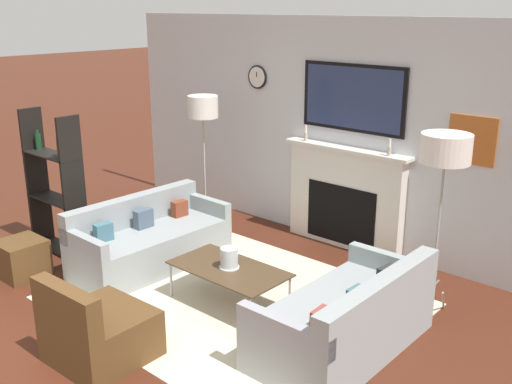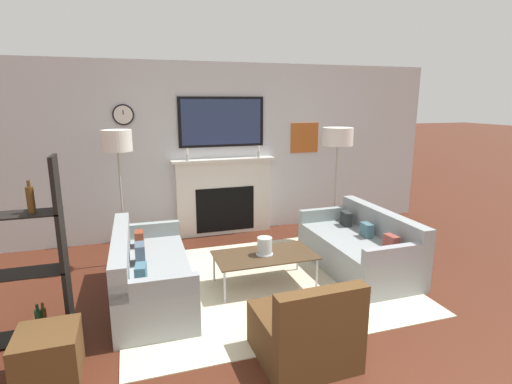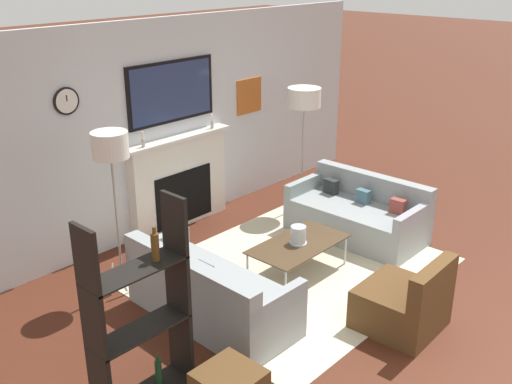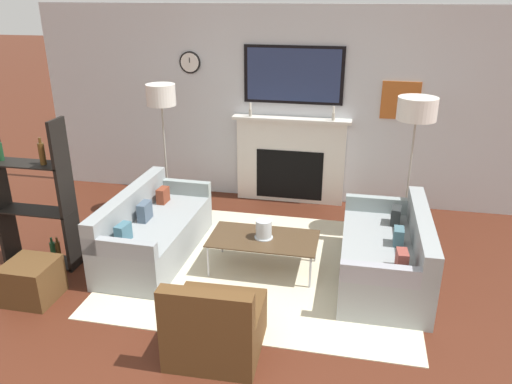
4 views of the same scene
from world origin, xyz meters
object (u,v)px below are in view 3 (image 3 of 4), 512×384
at_px(couch_right, 358,216).
at_px(armchair, 404,304).
at_px(hurricane_candle, 298,236).
at_px(floor_lamp_left, 110,148).
at_px(coffee_table, 298,245).
at_px(shelf_unit, 139,315).
at_px(floor_lamp_right, 304,99).
at_px(couch_left, 210,294).

height_order(couch_right, armchair, armchair).
distance_m(couch_right, hurricane_candle, 1.32).
bearing_deg(floor_lamp_left, coffee_table, -37.38).
bearing_deg(coffee_table, shelf_unit, -171.53).
xyz_separation_m(armchair, floor_lamp_right, (1.68, 2.60, 1.33)).
distance_m(coffee_table, shelf_unit, 2.50).
bearing_deg(hurricane_candle, shelf_unit, -171.41).
relative_size(couch_right, armchair, 2.21).
height_order(couch_left, coffee_table, couch_left).
bearing_deg(floor_lamp_left, hurricane_candle, -37.16).
bearing_deg(couch_right, shelf_unit, -173.47).
distance_m(couch_right, floor_lamp_left, 3.34).
height_order(hurricane_candle, floor_lamp_left, floor_lamp_left).
bearing_deg(hurricane_candle, floor_lamp_right, 37.20).
bearing_deg(coffee_table, hurricane_candle, 54.41).
bearing_deg(floor_lamp_right, couch_right, -102.17).
distance_m(armchair, floor_lamp_left, 3.25).
bearing_deg(couch_left, hurricane_candle, -2.64).
distance_m(couch_left, shelf_unit, 1.31).
xyz_separation_m(armchair, coffee_table, (0.13, 1.42, 0.11)).
bearing_deg(floor_lamp_right, shelf_unit, -158.85).
relative_size(hurricane_candle, shelf_unit, 0.12).
distance_m(armchair, hurricane_candle, 1.44).
relative_size(couch_right, floor_lamp_left, 0.96).
height_order(armchair, shelf_unit, shelf_unit).
bearing_deg(armchair, couch_right, 45.74).
bearing_deg(floor_lamp_left, couch_right, -21.31).
height_order(couch_left, armchair, couch_left).
bearing_deg(coffee_table, couch_right, 2.88).
xyz_separation_m(armchair, hurricane_candle, (0.14, 1.42, 0.22)).
height_order(armchair, hurricane_candle, armchair).
bearing_deg(couch_right, couch_left, 179.99).
distance_m(couch_left, couch_right, 2.61).
bearing_deg(shelf_unit, couch_right, 6.53).
relative_size(couch_left, couch_right, 1.05).
xyz_separation_m(floor_lamp_left, shelf_unit, (-0.89, -1.54, -0.82)).
distance_m(hurricane_candle, floor_lamp_left, 2.25).
height_order(couch_right, coffee_table, couch_right).
xyz_separation_m(floor_lamp_left, floor_lamp_right, (3.10, 0.00, -0.02)).
bearing_deg(couch_right, coffee_table, -177.12).
height_order(couch_left, shelf_unit, shelf_unit).
bearing_deg(armchair, floor_lamp_right, 57.03).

